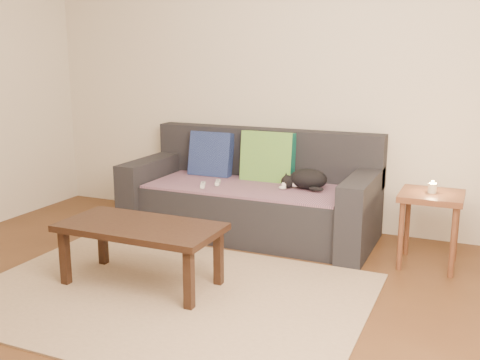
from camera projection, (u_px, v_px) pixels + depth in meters
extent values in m
plane|color=brown|center=(155.00, 305.00, 3.48)|extent=(4.50, 4.50, 0.00)
cube|color=beige|center=(271.00, 79.00, 4.98)|extent=(4.50, 0.04, 2.60)
cube|color=#232328|center=(249.00, 211.00, 4.77)|extent=(1.70, 0.78, 0.42)
cube|color=#232328|center=(266.00, 153.00, 5.03)|extent=(2.10, 0.18, 0.45)
cube|color=#232328|center=(153.00, 190.00, 5.13)|extent=(0.20, 0.90, 0.60)
cube|color=#232328|center=(361.00, 214.00, 4.38)|extent=(0.20, 0.90, 0.60)
cube|color=#3B284C|center=(248.00, 187.00, 4.71)|extent=(1.66, 0.74, 0.02)
cube|color=#101947|center=(211.00, 154.00, 5.08)|extent=(0.40, 0.18, 0.41)
cube|color=#0D5346|center=(268.00, 159.00, 4.87)|extent=(0.47, 0.17, 0.48)
ellipsoid|color=black|center=(308.00, 179.00, 4.58)|extent=(0.36, 0.30, 0.16)
sphere|color=black|center=(288.00, 182.00, 4.59)|extent=(0.13, 0.13, 0.11)
sphere|color=white|center=(284.00, 185.00, 4.57)|extent=(0.05, 0.05, 0.05)
ellipsoid|color=black|center=(316.00, 189.00, 4.46)|extent=(0.13, 0.07, 0.04)
cube|color=white|center=(203.00, 185.00, 4.65)|extent=(0.09, 0.15, 0.03)
cube|color=white|center=(218.00, 183.00, 4.75)|extent=(0.09, 0.15, 0.03)
cube|color=brown|center=(432.00, 196.00, 4.02)|extent=(0.44, 0.44, 0.04)
cylinder|color=brown|center=(401.00, 236.00, 3.99)|extent=(0.04, 0.04, 0.50)
cylinder|color=brown|center=(453.00, 243.00, 3.85)|extent=(0.04, 0.04, 0.50)
cylinder|color=brown|center=(407.00, 223.00, 4.30)|extent=(0.04, 0.04, 0.50)
cylinder|color=brown|center=(456.00, 229.00, 4.17)|extent=(0.04, 0.04, 0.50)
cylinder|color=beige|center=(432.00, 188.00, 4.01)|extent=(0.06, 0.06, 0.07)
sphere|color=#FFBF59|center=(433.00, 182.00, 4.00)|extent=(0.02, 0.02, 0.02)
cube|color=tan|center=(167.00, 294.00, 3.61)|extent=(2.50, 1.80, 0.01)
cube|color=black|center=(140.00, 227.00, 3.68)|extent=(1.07, 0.53, 0.04)
cube|color=black|center=(65.00, 258.00, 3.74)|extent=(0.05, 0.05, 0.38)
cube|color=black|center=(189.00, 280.00, 3.37)|extent=(0.05, 0.05, 0.38)
cube|color=black|center=(103.00, 240.00, 4.10)|extent=(0.05, 0.05, 0.38)
cube|color=black|center=(219.00, 258.00, 3.73)|extent=(0.05, 0.05, 0.38)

